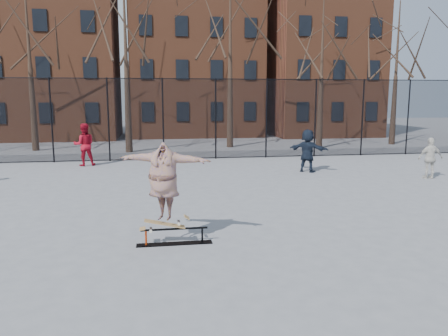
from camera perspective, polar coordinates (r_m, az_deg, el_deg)
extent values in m
plane|color=slate|center=(9.35, 2.85, -10.19)|extent=(100.00, 100.00, 0.00)
cube|color=black|center=(9.54, -6.48, -9.79)|extent=(1.61, 0.25, 0.01)
cylinder|color=#E53E0D|center=(9.49, -10.15, -8.98)|extent=(0.04, 0.04, 0.33)
cylinder|color=black|center=(9.53, -2.86, -8.74)|extent=(0.04, 0.04, 0.33)
cylinder|color=black|center=(9.44, -6.51, -7.92)|extent=(1.42, 0.05, 0.05)
imported|color=#533687|center=(9.20, -7.86, -2.30)|extent=(2.06, 1.26, 1.63)
imported|color=#A60E21|center=(20.71, -17.79, 2.92)|extent=(1.05, 0.89, 1.91)
imported|color=silver|center=(18.39, 25.36, 1.16)|extent=(0.96, 0.49, 1.58)
imported|color=#182030|center=(18.42, 10.86, 2.25)|extent=(1.63, 1.44, 1.79)
cylinder|color=black|center=(22.16, -21.60, 5.81)|extent=(0.07, 0.07, 4.00)
cylinder|color=black|center=(21.75, -14.87, 6.10)|extent=(0.07, 0.07, 4.00)
cylinder|color=black|center=(21.65, -7.97, 6.31)|extent=(0.07, 0.07, 4.00)
cylinder|color=black|center=(21.86, -1.09, 6.42)|extent=(0.07, 0.07, 4.00)
cylinder|color=black|center=(22.37, 5.56, 6.45)|extent=(0.07, 0.07, 4.00)
cylinder|color=black|center=(23.16, 11.83, 6.39)|extent=(0.07, 0.07, 4.00)
cylinder|color=black|center=(24.21, 17.63, 6.28)|extent=(0.07, 0.07, 4.00)
cylinder|color=black|center=(25.48, 22.89, 6.11)|extent=(0.07, 0.07, 4.00)
cube|color=black|center=(21.72, -4.25, 6.38)|extent=(34.00, 0.01, 4.00)
cylinder|color=black|center=(21.71, -4.31, 11.55)|extent=(34.00, 0.04, 0.04)
cone|color=black|center=(27.25, -23.42, 6.90)|extent=(0.40, 0.40, 4.62)
cone|color=black|center=(25.15, -11.83, 7.32)|extent=(0.40, 0.40, 4.62)
cone|color=black|center=(26.78, 0.24, 7.63)|extent=(0.40, 0.40, 4.62)
cone|color=black|center=(26.99, 12.40, 7.43)|extent=(0.40, 0.40, 4.62)
cone|color=black|center=(30.56, 21.22, 7.22)|extent=(0.40, 0.40, 4.62)
cube|color=brown|center=(35.46, -21.32, 13.41)|extent=(9.00, 7.00, 12.00)
cube|color=brown|center=(34.94, -3.69, 14.91)|extent=(10.00, 7.00, 13.00)
cube|color=brown|center=(37.17, 12.27, 12.84)|extent=(8.00, 7.00, 11.00)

